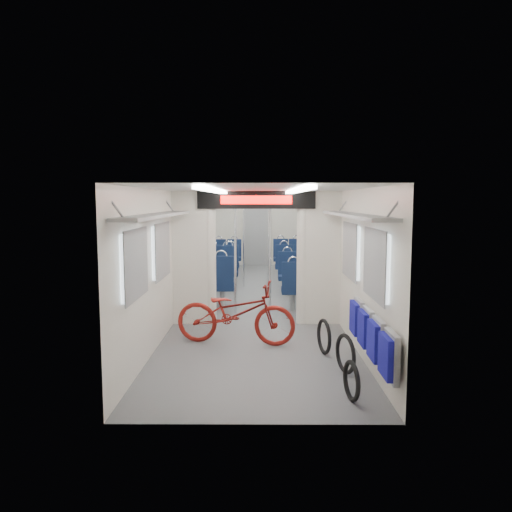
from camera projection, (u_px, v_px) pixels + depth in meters
The scene contains 14 objects.
carriage at pixel (257, 232), 10.32m from camera, with size 12.00×12.02×2.31m.
bicycle at pixel (236, 313), 7.44m from camera, with size 0.63×1.80×0.94m, color maroon.
flip_bench at pixel (371, 334), 5.84m from camera, with size 0.12×2.09×0.50m.
bike_hoop_a at pixel (351, 383), 5.33m from camera, with size 0.44×0.44×0.05m, color black.
bike_hoop_b at pixel (345, 356), 6.17m from camera, with size 0.50×0.50×0.05m, color black.
bike_hoop_c at pixel (324, 338), 6.97m from camera, with size 0.50×0.50×0.05m, color black.
seat_bay_near_left at pixel (214, 272), 10.97m from camera, with size 0.96×2.31×1.17m.
seat_bay_near_right at pixel (301, 277), 10.48m from camera, with size 0.90×2.04×1.09m.
seat_bay_far_left at pixel (224, 257), 14.16m from camera, with size 0.90×2.02×1.08m.
seat_bay_far_right at pixel (291, 257), 14.00m from camera, with size 0.92×2.10×1.11m.
stanchion_near_left at pixel (235, 253), 9.39m from camera, with size 0.05×0.05×2.30m, color silver.
stanchion_near_right at pixel (270, 254), 9.35m from camera, with size 0.05×0.05×2.30m, color silver.
stanchion_far_left at pixel (244, 241), 12.31m from camera, with size 0.04×0.04×2.30m, color silver.
stanchion_far_right at pixel (269, 240), 12.50m from camera, with size 0.04×0.04×2.30m, color silver.
Camera 1 is at (0.04, -10.58, 2.14)m, focal length 35.00 mm.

